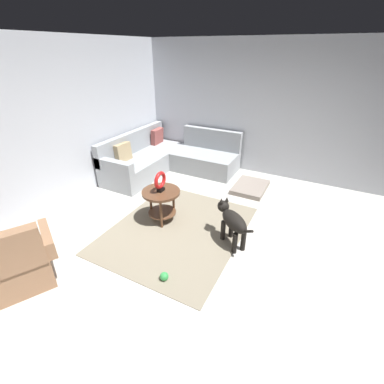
{
  "coord_description": "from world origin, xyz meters",
  "views": [
    {
      "loc": [
        -2.7,
        -1.03,
        2.5
      ],
      "look_at": [
        0.45,
        0.6,
        0.55
      ],
      "focal_mm": 24.66,
      "sensor_mm": 36.0,
      "label": 1
    }
  ],
  "objects_px": {
    "armchair": "(19,264)",
    "dog_bed_mat": "(250,187)",
    "sectional_couch": "(167,159)",
    "side_table": "(161,198)",
    "torus_sculpture": "(160,181)",
    "dog": "(232,221)",
    "dog_toy_ball": "(164,276)"
  },
  "relations": [
    {
      "from": "armchair",
      "to": "dog_bed_mat",
      "type": "bearing_deg",
      "value": 3.7
    },
    {
      "from": "sectional_couch",
      "to": "dog",
      "type": "bearing_deg",
      "value": -128.88
    },
    {
      "from": "sectional_couch",
      "to": "dog_toy_ball",
      "type": "height_order",
      "value": "sectional_couch"
    },
    {
      "from": "side_table",
      "to": "dog_toy_ball",
      "type": "height_order",
      "value": "side_table"
    },
    {
      "from": "side_table",
      "to": "armchair",
      "type": "bearing_deg",
      "value": 159.42
    },
    {
      "from": "armchair",
      "to": "side_table",
      "type": "xyz_separation_m",
      "value": [
        1.89,
        -0.71,
        0.09
      ]
    },
    {
      "from": "torus_sculpture",
      "to": "dog",
      "type": "bearing_deg",
      "value": -91.5
    },
    {
      "from": "sectional_couch",
      "to": "torus_sculpture",
      "type": "xyz_separation_m",
      "value": [
        -1.71,
        -0.97,
        0.42
      ]
    },
    {
      "from": "sectional_couch",
      "to": "armchair",
      "type": "xyz_separation_m",
      "value": [
        -3.61,
        -0.26,
        0.03
      ]
    },
    {
      "from": "torus_sculpture",
      "to": "side_table",
      "type": "bearing_deg",
      "value": 90.0
    },
    {
      "from": "dog_bed_mat",
      "to": "armchair",
      "type": "bearing_deg",
      "value": 154.93
    },
    {
      "from": "sectional_couch",
      "to": "dog",
      "type": "height_order",
      "value": "sectional_couch"
    },
    {
      "from": "sectional_couch",
      "to": "dog_bed_mat",
      "type": "relative_size",
      "value": 2.81
    },
    {
      "from": "side_table",
      "to": "dog_bed_mat",
      "type": "distance_m",
      "value": 2.0
    },
    {
      "from": "armchair",
      "to": "side_table",
      "type": "relative_size",
      "value": 1.65
    },
    {
      "from": "dog",
      "to": "dog_toy_ball",
      "type": "distance_m",
      "value": 1.19
    },
    {
      "from": "dog_bed_mat",
      "to": "dog",
      "type": "bearing_deg",
      "value": -172.7
    },
    {
      "from": "dog_bed_mat",
      "to": "dog",
      "type": "xyz_separation_m",
      "value": [
        -1.74,
        -0.22,
        0.33
      ]
    },
    {
      "from": "sectional_couch",
      "to": "armchair",
      "type": "height_order",
      "value": "same"
    },
    {
      "from": "armchair",
      "to": "dog_toy_ball",
      "type": "bearing_deg",
      "value": -31.47
    },
    {
      "from": "dog_bed_mat",
      "to": "side_table",
      "type": "bearing_deg",
      "value": 150.32
    },
    {
      "from": "dog_bed_mat",
      "to": "dog_toy_ball",
      "type": "xyz_separation_m",
      "value": [
        -2.78,
        0.25,
        0.01
      ]
    },
    {
      "from": "armchair",
      "to": "dog",
      "type": "height_order",
      "value": "armchair"
    },
    {
      "from": "sectional_couch",
      "to": "side_table",
      "type": "xyz_separation_m",
      "value": [
        -1.71,
        -0.97,
        0.13
      ]
    },
    {
      "from": "torus_sculpture",
      "to": "armchair",
      "type": "bearing_deg",
      "value": 159.42
    },
    {
      "from": "sectional_couch",
      "to": "dog_toy_ball",
      "type": "bearing_deg",
      "value": -148.79
    },
    {
      "from": "armchair",
      "to": "dog_bed_mat",
      "type": "xyz_separation_m",
      "value": [
        3.6,
        -1.68,
        -0.28
      ]
    },
    {
      "from": "dog_toy_ball",
      "to": "dog_bed_mat",
      "type": "bearing_deg",
      "value": -5.2
    },
    {
      "from": "side_table",
      "to": "torus_sculpture",
      "type": "distance_m",
      "value": 0.29
    },
    {
      "from": "side_table",
      "to": "dog_toy_ball",
      "type": "xyz_separation_m",
      "value": [
        -1.07,
        -0.72,
        -0.36
      ]
    },
    {
      "from": "armchair",
      "to": "side_table",
      "type": "bearing_deg",
      "value": 8.19
    },
    {
      "from": "dog_bed_mat",
      "to": "dog_toy_ball",
      "type": "distance_m",
      "value": 2.79
    }
  ]
}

